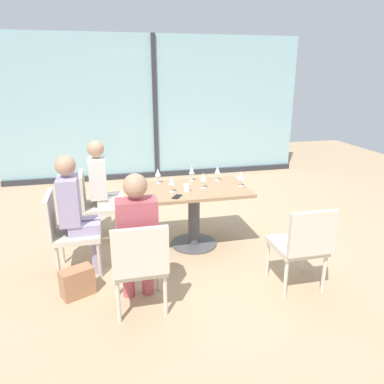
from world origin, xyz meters
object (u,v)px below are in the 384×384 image
Objects in this scene: person_far_left at (104,185)px; chair_side_end at (67,228)px; coffee_cup at (187,188)px; cell_phone_on_table at (177,197)px; wine_glass_4 at (203,177)px; wine_glass_1 at (192,170)px; chair_front_left at (139,262)px; wine_glass_3 at (158,173)px; person_front_left at (137,235)px; dining_table_main at (194,204)px; person_side_end at (76,209)px; wine_glass_0 at (172,181)px; wine_glass_2 at (217,170)px; chair_front_right at (303,243)px; wine_glass_5 at (241,176)px; handbag_0 at (77,282)px; chair_far_left at (96,201)px.

chair_side_end is at bearing -116.58° from person_far_left.
cell_phone_on_table is (-0.15, -0.17, -0.04)m from coffee_cup.
coffee_cup is at bearing -159.15° from wine_glass_4.
wine_glass_1 is at bearing 22.92° from chair_side_end.
chair_side_end is 1.36m from coffee_cup.
chair_front_left is at bearing -80.75° from person_far_left.
wine_glass_1 and wine_glass_3 have the same top height.
coffee_cup is (-0.15, -0.41, -0.09)m from wine_glass_1.
wine_glass_4 is (0.87, 1.06, 0.16)m from person_front_left.
person_side_end is (-1.31, -0.31, 0.17)m from dining_table_main.
wine_glass_0 is 0.72m from wine_glass_2.
chair_front_right is at bearing -7.75° from cell_phone_on_table.
wine_glass_5 is 0.85m from cell_phone_on_table.
chair_side_end is at bearing -172.68° from wine_glass_5.
chair_front_left is 1.00× the size of chair_front_right.
wine_glass_2 is (0.32, -0.06, 0.00)m from wine_glass_1.
wine_glass_3 reaches higher than chair_front_left.
chair_front_right is at bearing -42.48° from person_far_left.
chair_front_left reaches higher than coffee_cup.
wine_glass_0 is 1.00× the size of wine_glass_1.
wine_glass_4 reaches higher than chair_side_end.
person_front_left is at bearing -80.11° from person_far_left.
wine_glass_4 is 1.00× the size of wine_glass_5.
wine_glass_5 is (0.84, 0.02, 0.00)m from wine_glass_0.
coffee_cup is at bearing 4.61° from handbag_0.
person_far_left is 6.81× the size of wine_glass_1.
person_front_left is at bearing -51.60° from handbag_0.
person_side_end reaches higher than wine_glass_1.
chair_front_right is at bearing -35.66° from handbag_0.
wine_glass_1 and wine_glass_5 have the same top height.
chair_front_right is 2.45m from person_far_left.
person_far_left is at bearing 170.96° from cell_phone_on_table.
person_far_left is 6.81× the size of wine_glass_0.
cell_phone_on_table is (1.17, 0.04, 0.24)m from chair_side_end.
wine_glass_5 is at bearing 7.74° from person_side_end.
handbag_0 is at bearing -148.29° from wine_glass_2.
wine_glass_2 is at bearing 49.56° from person_front_left.
person_front_left is 1.18m from coffee_cup.
chair_front_left is 1.74m from wine_glass_1.
person_front_left reaches higher than coffee_cup.
chair_front_right is (1.91, -1.65, 0.00)m from chair_far_left.
chair_front_right reaches higher than handbag_0.
person_side_end reaches higher than dining_table_main.
chair_front_left is (-0.77, -1.19, -0.04)m from dining_table_main.
chair_front_right is 4.70× the size of wine_glass_2.
wine_glass_1 is at bearing 1.02° from wine_glass_3.
person_side_end is at bearing 157.20° from chair_front_right.
person_side_end is 6.81× the size of wine_glass_1.
wine_glass_0 reaches higher than chair_front_left.
person_front_left is 1.44m from wine_glass_3.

